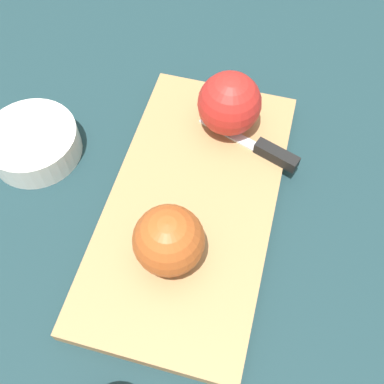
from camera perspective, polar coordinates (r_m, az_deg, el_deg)
ground_plane at (r=0.60m, az=0.00°, el=-2.02°), size 4.00×4.00×0.00m
cutting_board at (r=0.59m, az=0.00°, el=-1.52°), size 0.42×0.23×0.02m
apple_half_left at (r=0.51m, az=-2.94°, el=-6.16°), size 0.08×0.08×0.08m
apple_half_right at (r=0.62m, az=4.75°, el=11.12°), size 0.09×0.09×0.09m
knife at (r=0.63m, az=9.59°, el=5.17°), size 0.07×0.15×0.02m
bowl at (r=0.67m, az=-19.55°, el=6.06°), size 0.13×0.13×0.04m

